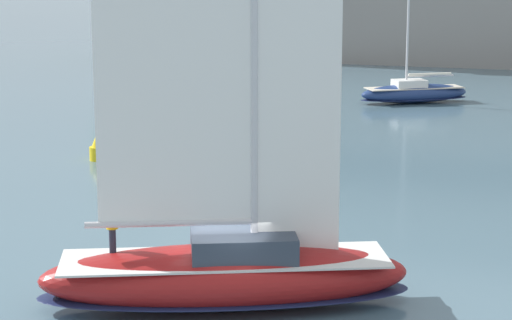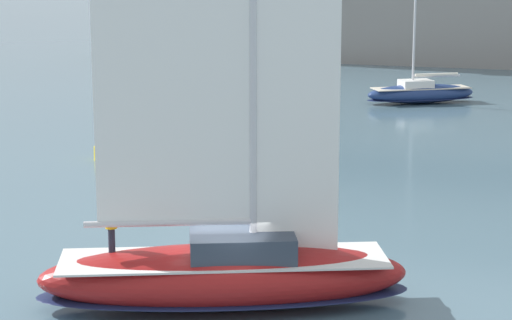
{
  "view_description": "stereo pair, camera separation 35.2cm",
  "coord_description": "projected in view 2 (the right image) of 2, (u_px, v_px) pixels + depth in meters",
  "views": [
    {
      "loc": [
        9.11,
        -25.97,
        10.15
      ],
      "look_at": [
        0.0,
        3.0,
        3.75
      ],
      "focal_mm": 70.0,
      "sensor_mm": 36.0,
      "label": 1
    },
    {
      "loc": [
        9.45,
        -25.86,
        10.15
      ],
      "look_at": [
        0.0,
        3.0,
        3.75
      ],
      "focal_mm": 70.0,
      "sensor_mm": 36.0,
      "label": 2
    }
  ],
  "objects": [
    {
      "name": "sailboat_main",
      "position": [
        224.0,
        268.0,
        28.78
      ],
      "size": [
        11.14,
        6.95,
        14.85
      ],
      "color": "maroon",
      "rests_on": "ground"
    },
    {
      "name": "channel_buoy",
      "position": [
        103.0,
        147.0,
        49.1
      ],
      "size": [
        0.9,
        0.9,
        1.65
      ],
      "color": "yellow",
      "rests_on": "ground"
    },
    {
      "name": "sailboat_moored_mid_channel",
      "position": [
        420.0,
        93.0,
        67.38
      ],
      "size": [
        7.63,
        5.8,
        10.5
      ],
      "color": "navy",
      "rests_on": "ground"
    },
    {
      "name": "ground_plane",
      "position": [
        224.0,
        306.0,
        29.02
      ],
      "size": [
        400.0,
        400.0,
        0.0
      ],
      "primitive_type": "plane",
      "color": "slate"
    }
  ]
}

